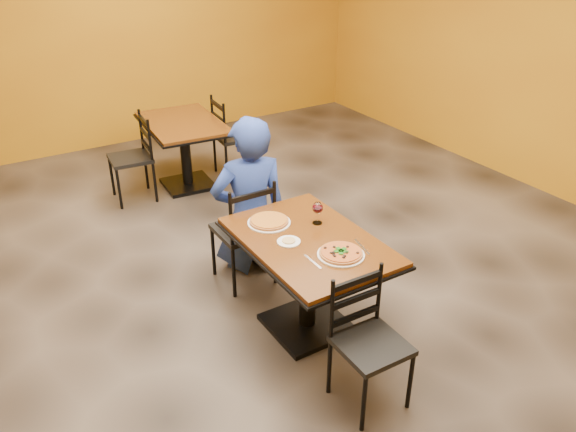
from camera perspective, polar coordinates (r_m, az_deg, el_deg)
floor at (r=4.69m, az=-1.48°, el=-7.60°), size 7.00×8.00×0.01m
wall_back at (r=7.65m, az=-17.75°, el=17.53°), size 7.00×0.01×3.00m
table_main at (r=4.02m, az=2.04°, el=-4.68°), size 0.83×1.23×0.75m
table_second at (r=6.35m, az=-10.25°, el=7.53°), size 0.87×1.21×0.75m
chair_main_near at (r=3.55m, az=8.29°, el=-12.65°), size 0.40×0.40×0.86m
chair_main_far at (r=4.63m, az=-4.50°, el=-1.44°), size 0.42×0.42×0.92m
chair_second_left at (r=6.21m, az=-15.37°, el=5.48°), size 0.44×0.44×0.91m
chair_second_right at (r=6.61m, az=-5.28°, el=7.84°), size 0.45×0.45×0.92m
diner at (r=4.75m, az=-3.86°, el=2.20°), size 0.73×0.56×1.33m
plate_main at (r=3.75m, az=5.27°, el=-3.85°), size 0.31×0.31×0.01m
pizza_main at (r=3.74m, az=5.28°, el=-3.64°), size 0.28×0.28×0.02m
plate_far at (r=4.11m, az=-1.89°, el=-0.66°), size 0.31×0.31×0.01m
pizza_far at (r=4.11m, az=-1.89°, el=-0.47°), size 0.28×0.28×0.02m
side_plate at (r=3.88m, az=0.07°, el=-2.56°), size 0.16×0.16×0.01m
dip at (r=3.87m, az=0.07°, el=-2.45°), size 0.09×0.09×0.01m
wine_glass at (r=4.08m, az=2.95°, el=0.40°), size 0.08×0.08×0.18m
fork at (r=3.68m, az=2.46°, el=-4.54°), size 0.02×0.19×0.00m
knife at (r=3.86m, az=7.35°, el=-3.05°), size 0.06×0.21×0.00m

